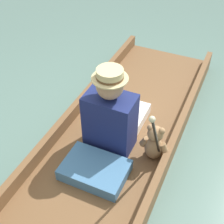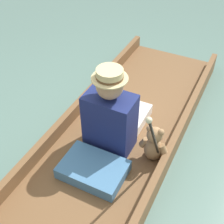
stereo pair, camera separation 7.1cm
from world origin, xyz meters
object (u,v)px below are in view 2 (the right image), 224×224
Objects in this scene: seated_person at (113,115)px; wine_glass at (99,100)px; teddy_bear at (154,144)px; walking_cane at (154,138)px.

wine_glass is at bearing 137.38° from seated_person.
walking_cane is at bearing -75.33° from teddy_bear.
seated_person is 1.00× the size of walking_cane.
seated_person is at bearing -46.63° from wine_glass.
seated_person is 2.18× the size of teddy_bear.
wine_glass is 1.10m from walking_cane.
teddy_bear is (0.40, -0.05, -0.13)m from seated_person.
seated_person is at bearing 172.58° from teddy_bear.
wine_glass is (-0.75, 0.42, -0.09)m from teddy_bear.
teddy_bear reaches higher than wine_glass.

